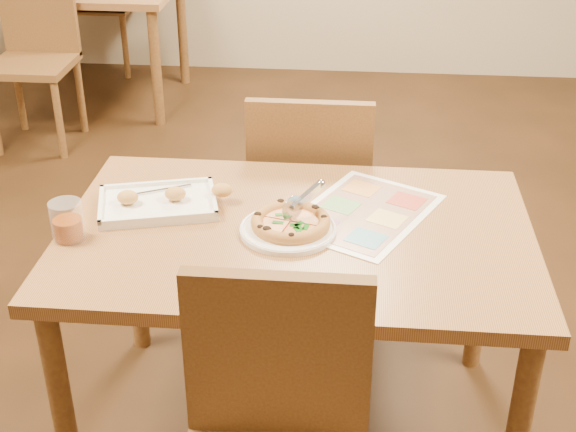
# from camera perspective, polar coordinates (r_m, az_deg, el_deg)

# --- Properties ---
(dining_table) EXTENTS (1.30, 0.85, 0.72)m
(dining_table) POSITION_cam_1_polar(r_m,az_deg,el_deg) (2.25, 0.60, -2.82)
(dining_table) COLOR #9C683E
(dining_table) RESTS_ON ground
(chair_near) EXTENTS (0.42, 0.42, 0.47)m
(chair_near) POSITION_cam_1_polar(r_m,az_deg,el_deg) (1.82, -1.04, -14.68)
(chair_near) COLOR brown
(chair_near) RESTS_ON ground
(chair_far) EXTENTS (0.42, 0.42, 0.47)m
(chair_far) POSITION_cam_1_polar(r_m,az_deg,el_deg) (2.81, 1.61, 2.43)
(chair_far) COLOR brown
(chair_far) RESTS_ON ground
(bg_chair_near) EXTENTS (0.42, 0.42, 0.47)m
(bg_chair_near) POSITION_cam_1_polar(r_m,az_deg,el_deg) (4.64, -17.53, 11.93)
(bg_chair_near) COLOR brown
(bg_chair_near) RESTS_ON ground
(plate) EXTENTS (0.35, 0.35, 0.01)m
(plate) POSITION_cam_1_polar(r_m,az_deg,el_deg) (2.19, 0.00, -0.98)
(plate) COLOR white
(plate) RESTS_ON dining_table
(pizza) EXTENTS (0.22, 0.22, 0.03)m
(pizza) POSITION_cam_1_polar(r_m,az_deg,el_deg) (2.19, 0.19, -0.45)
(pizza) COLOR #CC8E45
(pizza) RESTS_ON plate
(pizza_cutter) EXTENTS (0.11, 0.11, 0.09)m
(pizza_cutter) POSITION_cam_1_polar(r_m,az_deg,el_deg) (2.19, 1.04, 1.15)
(pizza_cutter) COLOR silver
(pizza_cutter) RESTS_ON pizza
(appetizer_tray) EXTENTS (0.40, 0.31, 0.06)m
(appetizer_tray) POSITION_cam_1_polar(r_m,az_deg,el_deg) (2.34, -8.99, 0.96)
(appetizer_tray) COLOR white
(appetizer_tray) RESTS_ON dining_table
(glass_tumbler) EXTENTS (0.09, 0.09, 0.11)m
(glass_tumbler) POSITION_cam_1_polar(r_m,az_deg,el_deg) (2.22, -15.41, -0.50)
(glass_tumbler) COLOR #7F3509
(glass_tumbler) RESTS_ON dining_table
(menu) EXTENTS (0.49, 0.54, 0.00)m
(menu) POSITION_cam_1_polar(r_m,az_deg,el_deg) (2.30, 5.40, 0.25)
(menu) COLOR white
(menu) RESTS_ON dining_table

